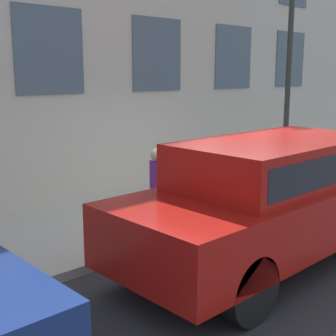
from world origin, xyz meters
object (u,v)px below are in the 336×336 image
object	(u,v)px
person	(157,181)
street_lamp	(291,17)
fire_hydrant	(179,199)
parked_truck_red_near	(274,193)

from	to	relation	value
person	street_lamp	xyz separation A→B (m)	(0.40, -4.30, 2.91)
street_lamp	fire_hydrant	bearing A→B (deg)	97.12
parked_truck_red_near	street_lamp	xyz separation A→B (m)	(2.32, -3.83, 2.83)
fire_hydrant	person	bearing A→B (deg)	78.16
person	parked_truck_red_near	distance (m)	1.98
fire_hydrant	parked_truck_red_near	size ratio (longest dim) A/B	0.17
parked_truck_red_near	street_lamp	distance (m)	5.30
fire_hydrant	street_lamp	bearing A→B (deg)	-82.88
street_lamp	person	bearing A→B (deg)	95.30
fire_hydrant	person	distance (m)	0.56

